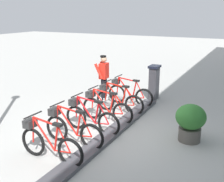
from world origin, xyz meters
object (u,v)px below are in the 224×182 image
object	(u,v)px
bike_docked_0	(128,93)
planter_bush	(191,121)
payment_kiosk	(154,82)
bike_docked_3	(90,117)
bike_docked_5	(48,142)
bike_docked_4	(71,128)
bike_docked_2	(105,108)
worker_near_rack	(104,76)
bike_docked_1	(117,100)

from	to	relation	value
bike_docked_0	planter_bush	world-z (taller)	bike_docked_0
payment_kiosk	bike_docked_0	xyz separation A→B (m)	(0.57, 1.06, -0.24)
bike_docked_0	bike_docked_3	world-z (taller)	same
bike_docked_5	planter_bush	world-z (taller)	bike_docked_5
bike_docked_4	bike_docked_0	bearing A→B (deg)	-90.00
bike_docked_3	bike_docked_5	size ratio (longest dim) A/B	1.00
payment_kiosk	bike_docked_2	bearing A→B (deg)	78.42
worker_near_rack	planter_bush	xyz separation A→B (m)	(-3.62, 2.05, -0.37)
bike_docked_4	worker_near_rack	distance (m)	3.78
bike_docked_2	worker_near_rack	size ratio (longest dim) A/B	1.04
bike_docked_3	worker_near_rack	xyz separation A→B (m)	(1.06, -2.73, 0.48)
bike_docked_5	planter_bush	distance (m)	3.52
payment_kiosk	worker_near_rack	size ratio (longest dim) A/B	0.77
bike_docked_1	bike_docked_4	distance (m)	2.59
bike_docked_4	bike_docked_5	world-z (taller)	same
bike_docked_4	planter_bush	distance (m)	2.99
worker_near_rack	planter_bush	bearing A→B (deg)	150.51
planter_bush	bike_docked_0	bearing A→B (deg)	-36.75
bike_docked_0	bike_docked_2	bearing A→B (deg)	90.00
bike_docked_0	planter_bush	bearing A→B (deg)	143.25
bike_docked_3	planter_bush	size ratio (longest dim) A/B	1.77
bike_docked_0	bike_docked_1	bearing A→B (deg)	90.00
bike_docked_2	bike_docked_4	distance (m)	1.73
bike_docked_2	worker_near_rack	xyz separation A→B (m)	(1.06, -1.86, 0.48)
bike_docked_1	bike_docked_5	xyz separation A→B (m)	(0.00, 3.46, 0.00)
payment_kiosk	bike_docked_2	xyz separation A→B (m)	(0.57, 2.79, -0.24)
payment_kiosk	bike_docked_2	size ratio (longest dim) A/B	0.74
worker_near_rack	bike_docked_2	bearing A→B (deg)	119.59
bike_docked_3	payment_kiosk	bearing A→B (deg)	-98.89
bike_docked_2	bike_docked_3	distance (m)	0.86
bike_docked_3	bike_docked_0	bearing A→B (deg)	-90.00
bike_docked_0	bike_docked_5	distance (m)	4.32
bike_docked_5	worker_near_rack	world-z (taller)	worker_near_rack
bike_docked_4	planter_bush	size ratio (longest dim) A/B	1.77
payment_kiosk	bike_docked_3	world-z (taller)	payment_kiosk
bike_docked_3	worker_near_rack	world-z (taller)	worker_near_rack
bike_docked_5	bike_docked_0	bearing A→B (deg)	-90.00
payment_kiosk	worker_near_rack	bearing A→B (deg)	29.64
bike_docked_0	bike_docked_2	world-z (taller)	same
bike_docked_5	worker_near_rack	size ratio (longest dim) A/B	1.04
bike_docked_0	payment_kiosk	bearing A→B (deg)	-118.29
bike_docked_1	bike_docked_2	distance (m)	0.86
bike_docked_1	worker_near_rack	world-z (taller)	worker_near_rack
bike_docked_2	bike_docked_4	world-z (taller)	same
bike_docked_2	payment_kiosk	bearing A→B (deg)	-101.58
bike_docked_1	bike_docked_5	distance (m)	3.46
bike_docked_3	planter_bush	distance (m)	2.65
bike_docked_5	worker_near_rack	xyz separation A→B (m)	(1.06, -4.46, 0.48)
bike_docked_2	worker_near_rack	distance (m)	2.20
bike_docked_2	bike_docked_5	bearing A→B (deg)	90.00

